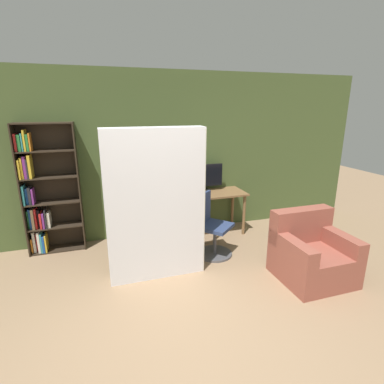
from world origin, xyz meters
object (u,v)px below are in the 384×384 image
(bookshelf, at_px, (45,192))
(monitor, at_px, (203,177))
(mattress_near, at_px, (156,206))
(office_chair, at_px, (212,230))
(armchair, at_px, (311,254))

(bookshelf, bearing_deg, monitor, -0.61)
(mattress_near, bearing_deg, monitor, 48.91)
(office_chair, bearing_deg, bookshelf, 158.66)
(armchair, bearing_deg, bookshelf, 150.34)
(office_chair, height_order, mattress_near, mattress_near)
(monitor, height_order, office_chair, monitor)
(monitor, height_order, armchair, monitor)
(office_chair, distance_m, mattress_near, 1.11)
(monitor, bearing_deg, mattress_near, -131.09)
(monitor, distance_m, mattress_near, 1.61)
(monitor, relative_size, mattress_near, 0.36)
(office_chair, height_order, armchair, office_chair)
(armchair, bearing_deg, office_chair, 135.36)
(monitor, xyz_separation_m, mattress_near, (-1.06, -1.22, -0.02))
(office_chair, distance_m, armchair, 1.38)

